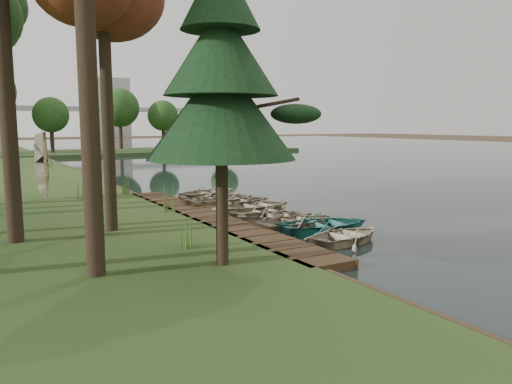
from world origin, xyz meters
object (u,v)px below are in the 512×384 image
rowboat_0 (348,233)px  pine_tree (221,78)px  rowboat_2 (298,219)px  boardwalk (208,220)px  rowboat_1 (325,222)px  stored_rowboat (46,192)px

rowboat_0 → pine_tree: bearing=89.7°
rowboat_2 → boardwalk: bearing=35.7°
boardwalk → pine_tree: size_ratio=2.04×
boardwalk → pine_tree: 8.58m
rowboat_0 → pine_tree: pine_tree is taller
boardwalk → rowboat_1: bearing=-53.3°
pine_tree → stored_rowboat: bearing=99.3°
rowboat_0 → stored_rowboat: stored_rowboat is taller
rowboat_1 → pine_tree: pine_tree is taller
rowboat_2 → pine_tree: (-4.98, -3.69, 4.70)m
boardwalk → rowboat_2: 3.72m
rowboat_2 → stored_rowboat: stored_rowboat is taller
boardwalk → rowboat_0: size_ratio=5.33×
rowboat_2 → rowboat_0: bearing=179.4°
rowboat_1 → pine_tree: 7.67m
rowboat_0 → rowboat_2: 2.65m
boardwalk → stored_rowboat: size_ratio=4.87×
boardwalk → stored_rowboat: (-4.97, 8.14, 0.49)m
rowboat_0 → stored_rowboat: 15.58m
boardwalk → pine_tree: bearing=-111.5°
rowboat_0 → pine_tree: 7.08m
rowboat_1 → stored_rowboat: stored_rowboat is taller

